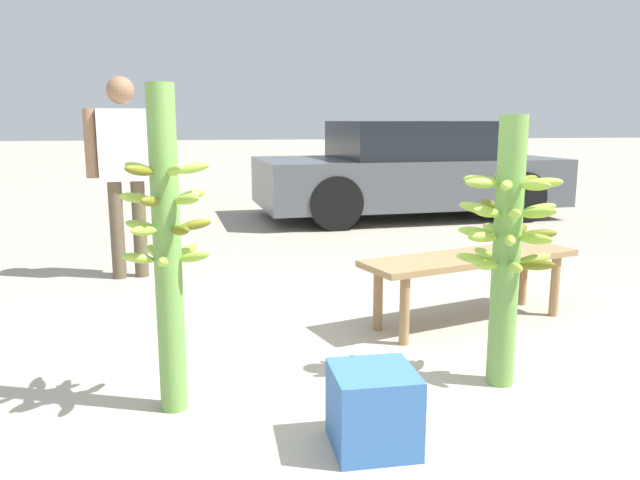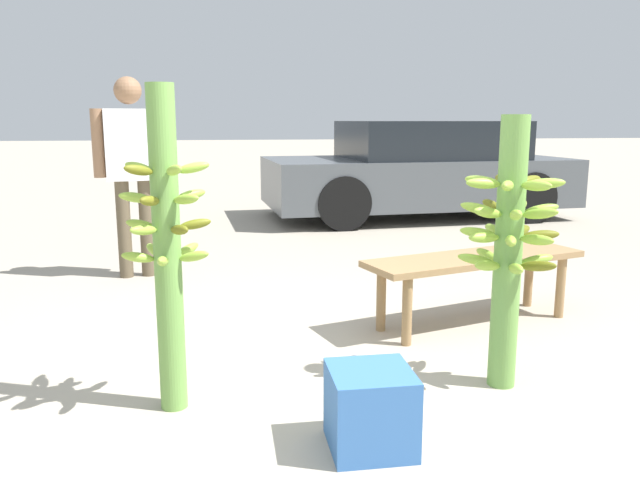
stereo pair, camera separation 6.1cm
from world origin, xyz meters
name	(u,v)px [view 2 (the right image)]	position (x,y,z in m)	size (l,w,h in m)	color
ground_plane	(357,411)	(0.00, 0.00, 0.00)	(80.00, 80.00, 0.00)	#A89E8C
banana_stalk_left	(167,245)	(-0.83, 0.18, 0.77)	(0.40, 0.40, 1.46)	#6B9E47
banana_stalk_center	(509,244)	(0.78, 0.18, 0.72)	(0.49, 0.48, 1.34)	#6B9E47
vendor_person	(131,159)	(-1.32, 2.75, 0.99)	(0.61, 0.24, 1.66)	brown
market_bench	(475,265)	(1.01, 1.11, 0.39)	(1.55, 0.82, 0.45)	#99754C
parked_car	(419,170)	(2.07, 5.61, 0.63)	(4.14, 2.09, 1.30)	#4C5156
produce_crate	(370,409)	(-0.02, -0.32, 0.17)	(0.33, 0.33, 0.33)	#386BB2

